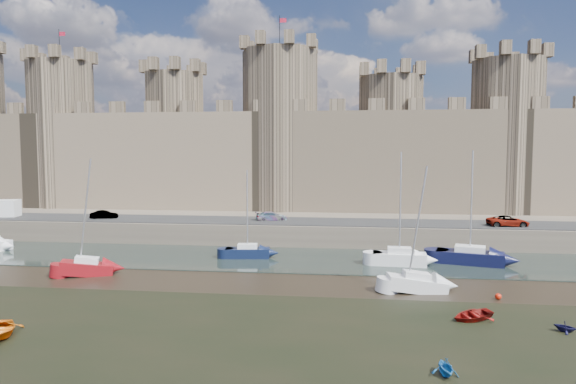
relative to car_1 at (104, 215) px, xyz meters
name	(u,v)px	position (x,y,z in m)	size (l,w,h in m)	color
ground	(130,346)	(18.25, -33.43, -3.05)	(160.00, 160.00, 0.00)	black
water_channel	(229,258)	(18.25, -9.43, -3.01)	(160.00, 12.00, 0.08)	black
quay	(278,207)	(18.25, 26.57, -1.80)	(160.00, 60.00, 2.50)	#4C443A
road	(248,220)	(18.25, 0.57, -0.50)	(160.00, 7.00, 0.10)	black
castle	(262,146)	(17.61, 14.57, 8.63)	(108.50, 11.00, 29.00)	#42382B
car_1	(104,215)	(0.00, 0.00, 0.00)	(1.16, 3.31, 1.09)	gray
car_2	(271,216)	(21.06, 1.01, 0.01)	(1.55, 3.82, 1.11)	gray
car_3	(508,221)	(48.30, -0.67, 0.08)	(2.09, 4.53, 1.26)	gray
sailboat_1	(248,251)	(20.18, -9.36, -2.31)	(4.68, 2.29, 9.02)	black
sailboat_2	(399,257)	(35.37, -10.91, -2.19)	(5.15, 2.28, 10.87)	silver
sailboat_3	(470,256)	(42.26, -9.47, -2.21)	(6.70, 3.98, 11.02)	black
sailboat_4	(87,267)	(7.42, -18.09, -2.28)	(4.78, 3.28, 10.43)	maroon
sailboat_5	(417,283)	(35.86, -19.98, -2.33)	(4.81, 2.40, 9.94)	silver
dinghy_4	(472,316)	(38.61, -26.53, -2.76)	(2.00, 0.58, 2.80)	maroon
dinghy_5	(446,368)	(35.36, -35.31, -2.63)	(1.35, 0.83, 1.57)	#165597
dinghy_7	(565,327)	(43.75, -28.13, -2.70)	(1.12, 0.68, 1.30)	black
buoy_3	(498,296)	(41.65, -21.43, -2.81)	(0.47, 0.47, 0.47)	red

